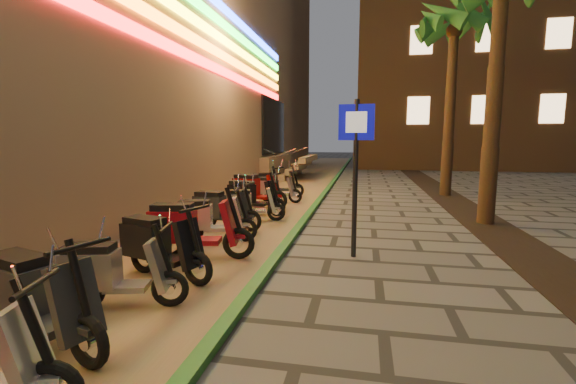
% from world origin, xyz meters
% --- Properties ---
extents(ground, '(120.00, 120.00, 0.00)m').
position_xyz_m(ground, '(0.00, 0.00, 0.00)').
color(ground, '#474442').
rests_on(ground, ground).
extents(parking_strip, '(3.40, 60.00, 0.01)m').
position_xyz_m(parking_strip, '(-2.60, 10.00, 0.01)').
color(parking_strip, '#8C7251').
rests_on(parking_strip, ground).
extents(green_curb, '(0.18, 60.00, 0.10)m').
position_xyz_m(green_curb, '(-0.90, 10.00, 0.05)').
color(green_curb, '#276827').
rests_on(green_curb, ground).
extents(planting_strip, '(1.20, 40.00, 0.02)m').
position_xyz_m(planting_strip, '(3.60, 5.00, 0.01)').
color(planting_strip, black).
rests_on(planting_strip, ground).
extents(apartment_block, '(18.00, 16.06, 25.00)m').
position_xyz_m(apartment_block, '(9.00, 32.00, 12.50)').
color(apartment_block, brown).
rests_on(apartment_block, ground).
extents(palm_d, '(2.97, 3.02, 7.16)m').
position_xyz_m(palm_d, '(3.60, 12.00, 5.94)').
color(palm_d, '#472D19').
rests_on(palm_d, ground).
extents(pedestrian_sign, '(0.61, 0.11, 2.79)m').
position_xyz_m(pedestrian_sign, '(0.42, 3.57, 1.80)').
color(pedestrian_sign, black).
rests_on(pedestrian_sign, ground).
extents(scooter_3, '(1.71, 0.90, 1.22)m').
position_xyz_m(scooter_3, '(-2.65, -0.14, 0.53)').
color(scooter_3, black).
rests_on(scooter_3, ground).
extents(scooter_4, '(1.53, 0.73, 1.08)m').
position_xyz_m(scooter_4, '(-2.49, 0.82, 0.47)').
color(scooter_4, black).
rests_on(scooter_4, ground).
extents(scooter_5, '(1.67, 0.89, 1.18)m').
position_xyz_m(scooter_5, '(-2.49, 1.95, 0.51)').
color(scooter_5, black).
rests_on(scooter_5, ground).
extents(scooter_6, '(1.84, 0.80, 1.29)m').
position_xyz_m(scooter_6, '(-2.41, 2.87, 0.56)').
color(scooter_6, black).
rests_on(scooter_6, ground).
extents(scooter_7, '(1.62, 0.80, 1.14)m').
position_xyz_m(scooter_7, '(-2.55, 3.97, 0.50)').
color(scooter_7, black).
rests_on(scooter_7, ground).
extents(scooter_8, '(1.65, 0.59, 1.16)m').
position_xyz_m(scooter_8, '(-2.71, 5.08, 0.50)').
color(scooter_8, black).
rests_on(scooter_8, ground).
extents(scooter_9, '(1.51, 0.75, 1.07)m').
position_xyz_m(scooter_9, '(-2.32, 6.09, 0.46)').
color(scooter_9, black).
rests_on(scooter_9, ground).
extents(scooter_10, '(1.73, 0.76, 1.21)m').
position_xyz_m(scooter_10, '(-2.57, 7.06, 0.53)').
color(scooter_10, black).
rests_on(scooter_10, ground).
extents(scooter_11, '(1.85, 0.96, 1.31)m').
position_xyz_m(scooter_11, '(-2.78, 8.17, 0.57)').
color(scooter_11, black).
rests_on(scooter_11, ground).
extents(scooter_12, '(1.52, 0.60, 1.07)m').
position_xyz_m(scooter_12, '(-2.36, 9.24, 0.46)').
color(scooter_12, black).
rests_on(scooter_12, ground).
extents(scooter_13, '(1.68, 0.88, 1.19)m').
position_xyz_m(scooter_13, '(-2.57, 10.11, 0.52)').
color(scooter_13, black).
rests_on(scooter_13, ground).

